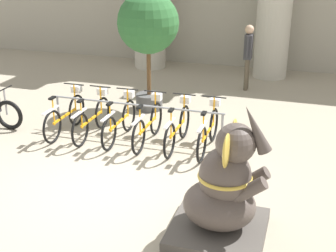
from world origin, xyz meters
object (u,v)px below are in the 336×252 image
at_px(bicycle_4, 178,127).
at_px(person_pedestrian, 248,51).
at_px(bicycle_1, 92,118).
at_px(bicycle_5, 208,131).
at_px(bicycle_3, 148,124).
at_px(bicycle_2, 120,121).
at_px(potted_tree, 148,27).
at_px(elephant_statue, 223,194).
at_px(bicycle_0, 66,115).

xyz_separation_m(bicycle_4, person_pedestrian, (0.73, 4.23, 0.67)).
height_order(bicycle_1, bicycle_5, same).
xyz_separation_m(bicycle_3, bicycle_5, (1.24, 0.02, 0.00)).
xyz_separation_m(bicycle_2, potted_tree, (-0.05, 1.94, 1.59)).
distance_m(bicycle_3, potted_tree, 2.59).
bearing_deg(bicycle_4, bicycle_3, -179.37).
height_order(bicycle_3, elephant_statue, elephant_statue).
relative_size(bicycle_2, bicycle_5, 1.00).
distance_m(bicycle_3, bicycle_4, 0.62).
bearing_deg(bicycle_2, potted_tree, 91.53).
distance_m(bicycle_2, bicycle_4, 1.24).
xyz_separation_m(bicycle_0, elephant_statue, (3.92, -2.71, 0.27)).
height_order(bicycle_3, potted_tree, potted_tree).
relative_size(bicycle_0, bicycle_4, 1.00).
bearing_deg(elephant_statue, bicycle_2, 134.49).
xyz_separation_m(bicycle_2, elephant_statue, (2.68, -2.73, 0.27)).
height_order(bicycle_4, potted_tree, potted_tree).
relative_size(bicycle_2, elephant_statue, 0.87).
relative_size(bicycle_4, elephant_statue, 0.87).
bearing_deg(bicycle_1, person_pedestrian, 58.67).
distance_m(bicycle_4, person_pedestrian, 4.34).
relative_size(bicycle_0, bicycle_1, 1.00).
bearing_deg(bicycle_2, person_pedestrian, 65.12).
bearing_deg(bicycle_1, bicycle_4, 0.58).
xyz_separation_m(bicycle_5, elephant_statue, (0.83, -2.76, 0.27)).
distance_m(bicycle_2, potted_tree, 2.51).
xyz_separation_m(bicycle_0, bicycle_4, (2.47, 0.03, 0.00)).
height_order(bicycle_0, bicycle_4, same).
bearing_deg(bicycle_5, bicycle_0, -179.13).
height_order(bicycle_0, bicycle_2, same).
bearing_deg(person_pedestrian, bicycle_2, -114.88).
height_order(bicycle_2, bicycle_5, same).
height_order(bicycle_5, elephant_statue, elephant_statue).
xyz_separation_m(bicycle_2, bicycle_4, (1.24, 0.01, 0.00)).
distance_m(bicycle_5, elephant_statue, 2.89).
distance_m(bicycle_2, elephant_statue, 3.84).
bearing_deg(potted_tree, bicycle_0, -121.16).
distance_m(elephant_statue, potted_tree, 5.57).
relative_size(bicycle_1, potted_tree, 0.62).
bearing_deg(potted_tree, bicycle_4, -56.25).
distance_m(bicycle_5, person_pedestrian, 4.27).
xyz_separation_m(bicycle_3, potted_tree, (-0.67, 1.94, 1.59)).
distance_m(bicycle_2, person_pedestrian, 4.72).
relative_size(bicycle_5, potted_tree, 0.62).
bearing_deg(bicycle_2, bicycle_0, -179.04).
height_order(bicycle_1, bicycle_2, same).
height_order(bicycle_1, potted_tree, potted_tree).
xyz_separation_m(bicycle_1, bicycle_5, (2.47, 0.03, 0.00)).
relative_size(bicycle_3, bicycle_5, 1.00).
relative_size(bicycle_5, elephant_statue, 0.87).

